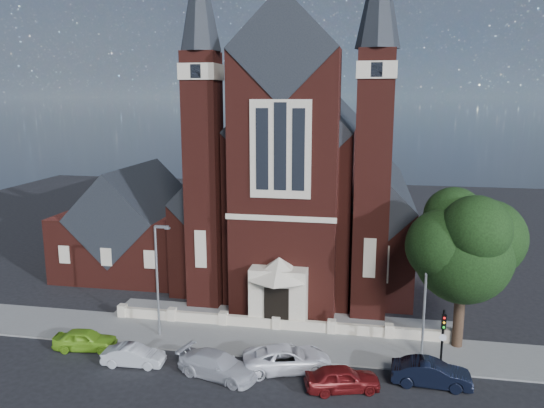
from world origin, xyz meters
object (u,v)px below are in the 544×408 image
at_px(street_tree, 466,250).
at_px(car_lime_van, 85,340).
at_px(church, 305,183).
at_px(car_navy, 431,373).
at_px(street_lamp_right, 427,291).
at_px(traffic_signal, 443,332).
at_px(car_silver_b, 218,365).
at_px(street_lamp_left, 158,274).
at_px(car_dark_red, 342,378).
at_px(car_white_suv, 287,358).
at_px(parish_hall, 136,229).
at_px(car_silver_a, 134,356).

relative_size(street_tree, car_lime_van, 2.58).
xyz_separation_m(church, car_navy, (10.23, -22.29, -7.43)).
height_order(street_lamp_right, traffic_signal, street_lamp_right).
relative_size(traffic_signal, car_silver_b, 0.79).
height_order(car_lime_van, car_silver_b, car_silver_b).
bearing_deg(street_lamp_left, church, 67.34).
relative_size(street_lamp_right, car_navy, 1.76).
bearing_deg(car_dark_red, car_lime_van, 67.44).
relative_size(traffic_signal, car_lime_van, 0.96).
distance_m(traffic_signal, car_white_suv, 9.66).
xyz_separation_m(street_lamp_left, car_navy, (18.14, -3.35, -3.84)).
xyz_separation_m(street_lamp_right, traffic_signal, (0.91, -1.57, -2.02)).
height_order(traffic_signal, car_white_suv, traffic_signal).
bearing_deg(church, car_silver_b, -95.74).
bearing_deg(street_tree, street_lamp_right, -145.74).
bearing_deg(car_navy, street_lamp_right, 4.72).
relative_size(street_lamp_left, car_white_suv, 1.48).
distance_m(street_tree, car_lime_van, 25.87).
xyz_separation_m(street_tree, car_silver_b, (-14.97, -6.35, -6.22)).
distance_m(parish_hall, street_tree, 31.27).
height_order(parish_hall, car_silver_b, parish_hall).
xyz_separation_m(car_silver_b, car_white_suv, (4.00, 1.56, 0.02)).
relative_size(street_lamp_left, car_dark_red, 1.87).
height_order(parish_hall, street_lamp_right, parish_hall).
height_order(church, street_lamp_right, church).
xyz_separation_m(street_lamp_left, traffic_signal, (18.91, -1.57, -2.02)).
height_order(street_lamp_right, car_silver_a, street_lamp_right).
bearing_deg(traffic_signal, street_tree, 64.05).
distance_m(car_silver_a, car_silver_b, 5.63).
bearing_deg(car_silver_a, car_lime_van, 67.08).
bearing_deg(street_lamp_right, traffic_signal, -59.99).
relative_size(traffic_signal, car_navy, 0.87).
height_order(street_lamp_left, car_silver_a, street_lamp_left).
xyz_separation_m(parish_hall, car_dark_red, (21.13, -18.83, -3.27)).
xyz_separation_m(street_lamp_right, car_silver_a, (-18.07, -4.25, -3.95)).
distance_m(street_lamp_right, traffic_signal, 2.71).
xyz_separation_m(car_lime_van, car_dark_red, (17.22, -1.99, 0.03)).
bearing_deg(car_silver_b, car_white_suv, -51.47).
relative_size(street_tree, traffic_signal, 2.67).
bearing_deg(car_lime_van, car_navy, -99.08).
bearing_deg(parish_hall, car_dark_red, -41.70).
xyz_separation_m(street_tree, street_lamp_right, (-2.51, -1.71, -2.36)).
relative_size(car_white_suv, car_navy, 1.19).
height_order(traffic_signal, car_dark_red, traffic_signal).
bearing_deg(street_lamp_right, car_silver_a, -166.76).
relative_size(parish_hall, car_silver_b, 2.40).
xyz_separation_m(car_white_suv, car_dark_red, (3.50, -1.75, -0.02)).
xyz_separation_m(car_lime_van, car_white_suv, (13.72, -0.24, 0.05)).
bearing_deg(car_dark_red, car_white_suv, 47.44).
bearing_deg(car_silver_b, traffic_signal, -59.89).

